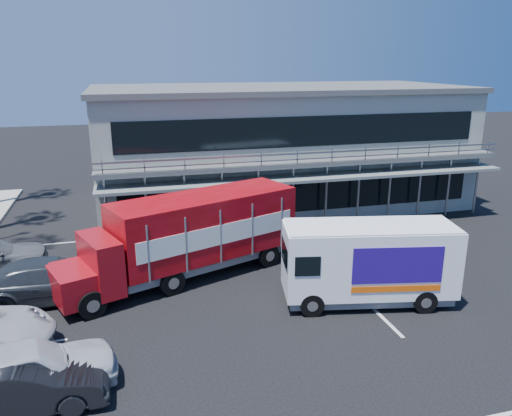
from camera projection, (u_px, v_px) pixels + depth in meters
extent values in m
plane|color=black|center=(324.00, 317.00, 17.85)|extent=(120.00, 120.00, 0.00)
cube|color=gray|center=(279.00, 148.00, 31.48)|extent=(22.00, 10.00, 7.00)
cube|color=#515454|center=(279.00, 88.00, 30.44)|extent=(22.40, 10.40, 0.30)
cube|color=#515454|center=(311.00, 163.00, 26.27)|extent=(22.00, 1.20, 0.25)
cube|color=gray|center=(315.00, 156.00, 25.62)|extent=(22.00, 0.08, 0.90)
cube|color=slate|center=(312.00, 177.00, 26.19)|extent=(22.00, 1.80, 0.15)
cube|color=black|center=(306.00, 197.00, 27.38)|extent=(20.00, 0.06, 1.60)
cube|color=black|center=(308.00, 131.00, 26.35)|extent=(20.00, 0.06, 1.60)
cube|color=maroon|center=(73.00, 284.00, 18.18)|extent=(2.08, 2.56, 1.18)
cube|color=maroon|center=(101.00, 264.00, 18.63)|extent=(1.80, 2.65, 2.07)
cube|color=black|center=(99.00, 249.00, 18.46)|extent=(0.80, 1.97, 0.69)
cube|color=#B50B19|center=(205.00, 225.00, 21.01)|extent=(8.24, 5.13, 2.56)
cube|color=slate|center=(206.00, 258.00, 21.45)|extent=(8.10, 4.78, 0.30)
cube|color=white|center=(221.00, 235.00, 20.08)|extent=(6.77, 2.63, 0.84)
cube|color=white|center=(191.00, 220.00, 22.00)|extent=(6.77, 2.63, 0.84)
cylinder|color=black|center=(92.00, 305.00, 17.64)|extent=(1.06, 0.63, 1.02)
cylinder|color=black|center=(73.00, 284.00, 19.32)|extent=(1.06, 0.63, 1.02)
cylinder|color=black|center=(172.00, 282.00, 19.42)|extent=(1.06, 0.63, 1.02)
cylinder|color=black|center=(149.00, 265.00, 21.10)|extent=(1.06, 0.63, 1.02)
cylinder|color=black|center=(268.00, 255.00, 22.09)|extent=(1.06, 0.63, 1.02)
cylinder|color=black|center=(241.00, 242.00, 23.77)|extent=(1.06, 0.63, 1.02)
cube|color=white|center=(369.00, 259.00, 18.49)|extent=(6.59, 3.37, 2.51)
cube|color=slate|center=(366.00, 293.00, 18.89)|extent=(6.30, 3.11, 0.31)
cube|color=black|center=(285.00, 254.00, 18.23)|extent=(0.41, 1.74, 0.85)
cube|color=white|center=(371.00, 226.00, 18.12)|extent=(6.46, 3.31, 0.07)
cube|color=navy|center=(398.00, 265.00, 17.43)|extent=(3.17, 0.68, 1.35)
cube|color=navy|center=(379.00, 243.00, 19.52)|extent=(3.17, 0.68, 1.35)
cube|color=#F2590C|center=(396.00, 289.00, 17.69)|extent=(3.17, 0.67, 0.22)
cylinder|color=black|center=(312.00, 305.00, 17.82)|extent=(0.90, 0.45, 0.86)
cylinder|color=black|center=(304.00, 282.00, 19.64)|extent=(0.90, 0.45, 0.86)
cylinder|color=black|center=(425.00, 301.00, 18.07)|extent=(0.90, 0.45, 0.86)
cylinder|color=black|center=(406.00, 279.00, 19.89)|extent=(0.90, 0.45, 0.86)
imported|color=silver|center=(25.00, 371.00, 13.40)|extent=(5.11, 2.86, 1.64)
imported|color=black|center=(22.00, 385.00, 12.97)|extent=(4.35, 1.53, 1.43)
imported|color=#293037|center=(52.00, 280.00, 18.95)|extent=(5.60, 2.47, 1.60)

